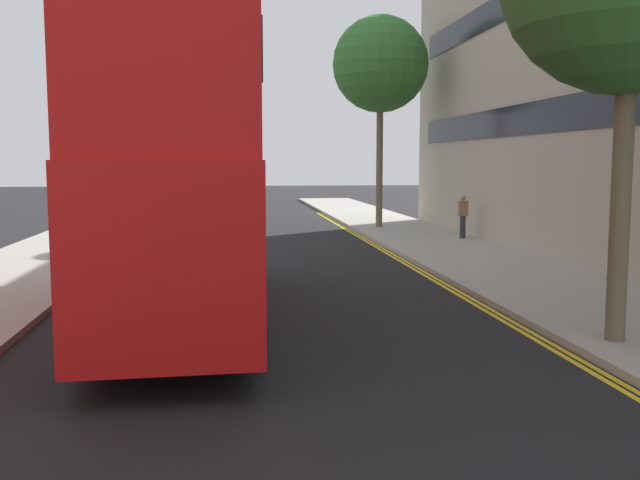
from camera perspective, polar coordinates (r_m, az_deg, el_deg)
name	(u,v)px	position (r m, az deg, el deg)	size (l,w,h in m)	color
sidewalk_right	(542,286)	(17.89, 17.34, -3.51)	(4.00, 80.00, 0.14)	#9E9991
kerb_line_outer	(488,308)	(15.29, 13.26, -5.28)	(0.10, 56.00, 0.01)	yellow
kerb_line_inner	(480,308)	(15.23, 12.69, -5.30)	(0.10, 56.00, 0.01)	yellow
double_decker_bus_away	(174,161)	(13.95, -11.57, 6.18)	(3.11, 10.89, 5.64)	red
pedestrian_far	(463,216)	(27.45, 11.34, 1.90)	(0.34, 0.22, 1.62)	#2D2D38
street_tree_near	(380,65)	(32.06, 4.84, 13.77)	(4.18, 4.18, 9.19)	#6B6047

